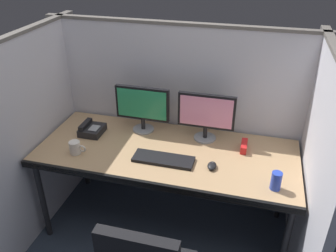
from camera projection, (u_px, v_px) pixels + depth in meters
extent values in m
plane|color=#2D3847|center=(156.00, 252.00, 2.69)|extent=(8.00, 8.00, 0.00)
cube|color=silver|center=(180.00, 119.00, 2.94)|extent=(2.20, 0.05, 1.55)
cube|color=#605B56|center=(182.00, 24.00, 2.55)|extent=(2.21, 0.06, 0.02)
cube|color=silver|center=(38.00, 135.00, 2.70)|extent=(0.05, 1.40, 1.55)
cube|color=#605B56|center=(17.00, 33.00, 2.32)|extent=(0.06, 1.41, 0.02)
cube|color=silver|center=(311.00, 176.00, 2.25)|extent=(0.05, 1.40, 1.55)
cube|color=tan|center=(166.00, 153.00, 2.59)|extent=(1.90, 0.80, 0.04)
cube|color=black|center=(150.00, 185.00, 2.26)|extent=(1.90, 0.02, 0.05)
cylinder|color=black|center=(43.00, 200.00, 2.69)|extent=(0.04, 0.04, 0.70)
cylinder|color=black|center=(284.00, 248.00, 2.28)|extent=(0.04, 0.04, 0.70)
cylinder|color=black|center=(84.00, 153.00, 3.26)|extent=(0.04, 0.04, 0.70)
cylinder|color=black|center=(283.00, 184.00, 2.86)|extent=(0.04, 0.04, 0.70)
cylinder|color=gray|center=(143.00, 129.00, 2.84)|extent=(0.17, 0.17, 0.01)
cylinder|color=black|center=(143.00, 124.00, 2.82)|extent=(0.03, 0.03, 0.09)
cube|color=black|center=(142.00, 103.00, 2.73)|extent=(0.43, 0.03, 0.27)
cube|color=#268C59|center=(142.00, 104.00, 2.71)|extent=(0.39, 0.01, 0.23)
cylinder|color=gray|center=(205.00, 138.00, 2.73)|extent=(0.17, 0.17, 0.01)
cylinder|color=black|center=(205.00, 132.00, 2.70)|extent=(0.03, 0.03, 0.09)
cube|color=black|center=(206.00, 111.00, 2.61)|extent=(0.43, 0.03, 0.27)
cube|color=pink|center=(206.00, 112.00, 2.60)|extent=(0.39, 0.01, 0.23)
cube|color=black|center=(163.00, 159.00, 2.46)|extent=(0.43, 0.15, 0.02)
ellipsoid|color=black|center=(212.00, 166.00, 2.38)|extent=(0.06, 0.10, 0.03)
cylinder|color=#59595B|center=(212.00, 163.00, 2.39)|extent=(0.01, 0.01, 0.01)
cube|color=black|center=(92.00, 130.00, 2.79)|extent=(0.17, 0.19, 0.06)
cube|color=black|center=(85.00, 124.00, 2.78)|extent=(0.04, 0.17, 0.03)
cube|color=gray|center=(94.00, 128.00, 2.76)|extent=(0.07, 0.09, 0.00)
cylinder|color=#263FB2|center=(276.00, 181.00, 2.17)|extent=(0.07, 0.07, 0.12)
cube|color=red|center=(244.00, 146.00, 2.58)|extent=(0.04, 0.15, 0.06)
cylinder|color=silver|center=(75.00, 148.00, 2.53)|extent=(0.08, 0.08, 0.09)
torus|color=silver|center=(82.00, 149.00, 2.52)|extent=(0.06, 0.01, 0.06)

